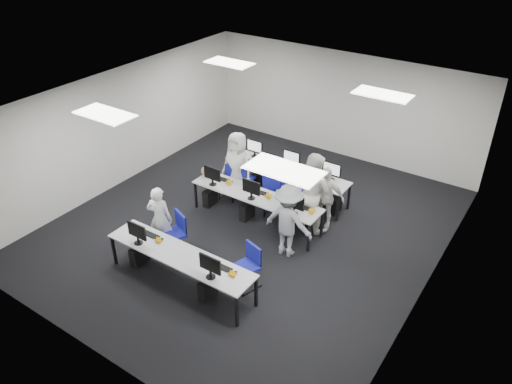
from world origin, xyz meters
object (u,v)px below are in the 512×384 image
Objects in this scene: desk_mid at (256,197)px; chair_1 at (246,274)px; student_3 at (325,197)px; chair_7 at (309,209)px; desk_front at (180,256)px; chair_2 at (230,188)px; chair_6 at (274,194)px; student_1 at (312,191)px; student_0 at (160,219)px; chair_3 at (274,203)px; chair_4 at (304,211)px; photographer at (288,221)px; chair_5 at (245,184)px; student_2 at (238,165)px; chair_0 at (174,241)px.

chair_1 is (1.08, -1.94, -0.39)m from desk_mid.
chair_7 is at bearing 165.75° from student_3.
desk_front is 3.37m from chair_2.
chair_7 is (1.03, -0.09, -0.01)m from chair_6.
student_1 is (0.16, -0.23, 0.64)m from chair_7.
student_0 reaches higher than chair_7.
chair_6 reaches higher than chair_2.
chair_7 is (0.81, 0.22, 0.01)m from chair_3.
chair_4 is at bearing -6.94° from chair_2.
chair_4 is 1.38m from photographer.
chair_6 is 3.03m from student_0.
chair_5 is 0.62m from student_2.
chair_4 is 0.56× the size of student_2.
desk_front is at bearing -72.47° from student_2.
desk_front is 3.39m from chair_4.
chair_2 is at bearing 9.29° from student_1.
student_1 reaches higher than chair_7.
student_1 is at bearing -9.43° from chair_2.
chair_6 is 1.39m from student_1.
chair_6 reaches higher than chair_7.
student_1 is at bearing -5.64° from student_2.
chair_6 is at bearing -5.80° from student_1.
student_1 is (0.21, -0.09, 0.63)m from chair_4.
chair_7 is 0.61× the size of student_3.
chair_5 reaches higher than chair_2.
desk_front is 1.94× the size of photographer.
student_1 is at bearing -146.83° from student_3.
student_0 is 1.00× the size of student_3.
photographer is at bearing 101.28° from chair_1.
student_2 is (0.06, 2.71, 0.10)m from student_0.
chair_1 is at bearing -90.39° from chair_3.
student_3 reaches higher than chair_0.
student_2 is (-1.06, 0.77, 0.17)m from desk_mid.
chair_1 is 3.50m from chair_5.
chair_0 reaches higher than chair_1.
chair_7 is (0.97, 3.38, -0.39)m from desk_front.
student_2 is 1.03× the size of photographer.
desk_mid is at bearing -102.24° from chair_6.
student_2 is 2.65m from photographer.
chair_7 is (-0.11, 2.72, 0.00)m from chair_1.
chair_6 is at bearing 5.50° from student_2.
student_0 reaches higher than chair_2.
chair_2 is 0.55× the size of student_0.
chair_2 is at bearing 120.14° from chair_0.
chair_7 is at bearing 78.64° from chair_0.
chair_7 is 0.60m from student_3.
chair_5 is (-0.94, 0.92, -0.42)m from desk_mid.
chair_5 is at bearing -1.06° from student_1.
student_3 is (0.38, -0.01, 0.46)m from chair_7.
chair_7 is at bearing -45.28° from student_1.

